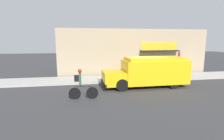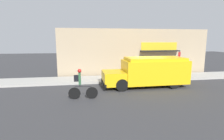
{
  "view_description": "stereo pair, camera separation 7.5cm",
  "coord_description": "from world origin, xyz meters",
  "px_view_note": "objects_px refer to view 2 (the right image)",
  "views": [
    {
      "loc": [
        -5.03,
        -13.17,
        3.33
      ],
      "look_at": [
        -2.83,
        -0.2,
        1.1
      ],
      "focal_mm": 28.0,
      "sensor_mm": 36.0,
      "label": 1
    },
    {
      "loc": [
        -4.96,
        -13.18,
        3.33
      ],
      "look_at": [
        -2.83,
        -0.2,
        1.1
      ],
      "focal_mm": 28.0,
      "sensor_mm": 36.0,
      "label": 2
    }
  ],
  "objects_px": {
    "school_bus": "(149,71)",
    "trash_bin": "(150,70)",
    "cyclist": "(81,85)",
    "stop_sign_post": "(179,60)"
  },
  "relations": [
    {
      "from": "school_bus",
      "to": "stop_sign_post",
      "type": "distance_m",
      "value": 3.8
    },
    {
      "from": "school_bus",
      "to": "cyclist",
      "type": "bearing_deg",
      "value": -157.45
    },
    {
      "from": "trash_bin",
      "to": "cyclist",
      "type": "bearing_deg",
      "value": -138.82
    },
    {
      "from": "stop_sign_post",
      "to": "trash_bin",
      "type": "relative_size",
      "value": 2.45
    },
    {
      "from": "cyclist",
      "to": "trash_bin",
      "type": "xyz_separation_m",
      "value": [
        6.24,
        5.46,
        -0.22
      ]
    },
    {
      "from": "school_bus",
      "to": "trash_bin",
      "type": "bearing_deg",
      "value": 67.13
    },
    {
      "from": "school_bus",
      "to": "cyclist",
      "type": "relative_size",
      "value": 3.46
    },
    {
      "from": "stop_sign_post",
      "to": "school_bus",
      "type": "bearing_deg",
      "value": -152.31
    },
    {
      "from": "stop_sign_post",
      "to": "trash_bin",
      "type": "xyz_separation_m",
      "value": [
        -1.93,
        1.65,
        -1.06
      ]
    },
    {
      "from": "school_bus",
      "to": "stop_sign_post",
      "type": "height_order",
      "value": "stop_sign_post"
    }
  ]
}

